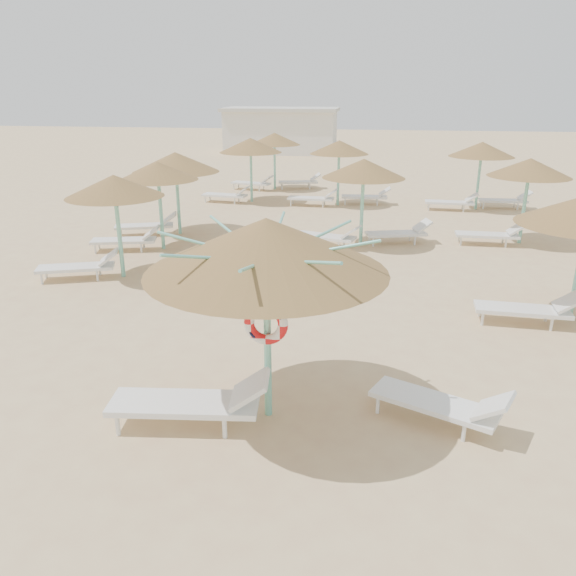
# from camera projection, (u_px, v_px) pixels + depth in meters

# --- Properties ---
(ground) EXTENTS (120.00, 120.00, 0.00)m
(ground) POSITION_uv_depth(u_px,v_px,m) (299.00, 403.00, 8.88)
(ground) COLOR #D2B580
(ground) RESTS_ON ground
(main_palapa) EXTENTS (3.41, 3.41, 3.05)m
(main_palapa) POSITION_uv_depth(u_px,v_px,m) (266.00, 246.00, 7.68)
(main_palapa) COLOR #76CDB7
(main_palapa) RESTS_ON ground
(lounger_main_a) EXTENTS (2.39, 0.94, 0.85)m
(lounger_main_a) POSITION_uv_depth(u_px,v_px,m) (195.00, 402.00, 8.15)
(lounger_main_a) COLOR white
(lounger_main_a) RESTS_ON ground
(lounger_main_b) EXTENTS (2.06, 1.38, 0.73)m
(lounger_main_b) POSITION_uv_depth(u_px,v_px,m) (443.00, 404.00, 8.20)
(lounger_main_b) COLOR white
(lounger_main_b) RESTS_ON ground
(palapa_field) EXTENTS (19.55, 17.70, 2.71)m
(palapa_field) POSITION_uv_depth(u_px,v_px,m) (377.00, 167.00, 17.89)
(palapa_field) COLOR #76CDB7
(palapa_field) RESTS_ON ground
(service_hut) EXTENTS (8.40, 4.40, 3.25)m
(service_hut) POSITION_uv_depth(u_px,v_px,m) (281.00, 130.00, 41.73)
(service_hut) COLOR silver
(service_hut) RESTS_ON ground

